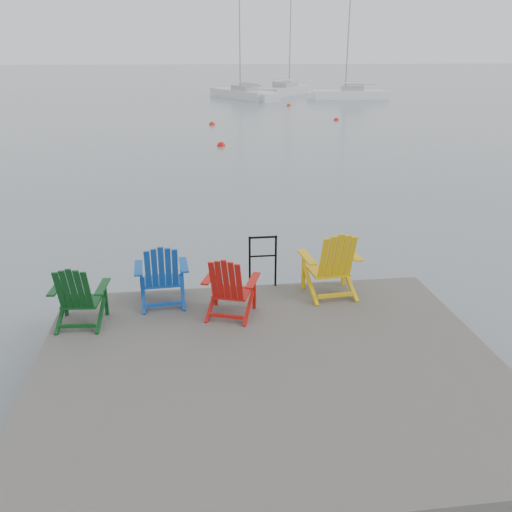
{
  "coord_description": "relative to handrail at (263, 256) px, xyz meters",
  "views": [
    {
      "loc": [
        -0.94,
        -5.91,
        4.25
      ],
      "look_at": [
        0.21,
        2.99,
        0.85
      ],
      "focal_mm": 38.0,
      "sensor_mm": 36.0,
      "label": 1
    }
  ],
  "objects": [
    {
      "name": "chair_red",
      "position": [
        -0.64,
        -1.02,
        -0.05
      ],
      "size": [
        0.93,
        0.89,
        0.98
      ],
      "rotation": [
        0.0,
        0.0,
        -0.33
      ],
      "color": "#AF130C",
      "rests_on": "dock"
    },
    {
      "name": "handrail",
      "position": [
        0.0,
        0.0,
        0.0
      ],
      "size": [
        0.48,
        0.04,
        0.9
      ],
      "color": "black",
      "rests_on": "dock"
    },
    {
      "name": "buoy_a",
      "position": [
        0.49,
        17.79,
        -1.04
      ],
      "size": [
        0.4,
        0.4,
        0.4
      ],
      "primitive_type": "sphere",
      "color": "red",
      "rests_on": "ground"
    },
    {
      "name": "ground",
      "position": [
        -0.25,
        -2.45,
        -1.04
      ],
      "size": [
        400.0,
        400.0,
        0.0
      ],
      "primitive_type": "plane",
      "color": "slate",
      "rests_on": "ground"
    },
    {
      "name": "chair_blue",
      "position": [
        -1.65,
        -0.49,
        -0.02
      ],
      "size": [
        0.86,
        0.8,
        1.03
      ],
      "rotation": [
        0.0,
        0.0,
        0.07
      ],
      "color": "#0F429E",
      "rests_on": "dock"
    },
    {
      "name": "chair_green",
      "position": [
        -2.82,
        -1.05,
        -0.05
      ],
      "size": [
        0.82,
        0.77,
        0.97
      ],
      "rotation": [
        0.0,
        0.0,
        -0.09
      ],
      "color": "#0A3B14",
      "rests_on": "dock"
    },
    {
      "name": "sailboat_mid",
      "position": [
        9.66,
        50.27,
        -0.69
      ],
      "size": [
        7.32,
        8.56,
        12.33
      ],
      "rotation": [
        0.0,
        0.0,
        -0.65
      ],
      "color": "silver",
      "rests_on": "ground"
    },
    {
      "name": "chair_yellow",
      "position": [
        1.05,
        -0.5,
        0.03
      ],
      "size": [
        0.95,
        0.89,
        1.13
      ],
      "rotation": [
        0.0,
        0.0,
        0.08
      ],
      "color": "#DFAE0C",
      "rests_on": "dock"
    },
    {
      "name": "sailboat_far",
      "position": [
        14.33,
        43.34,
        -0.69
      ],
      "size": [
        6.72,
        2.3,
        9.34
      ],
      "rotation": [
        0.0,
        0.0,
        1.48
      ],
      "color": "white",
      "rests_on": "ground"
    },
    {
      "name": "dock",
      "position": [
        -0.25,
        -2.45,
        -0.69
      ],
      "size": [
        6.0,
        5.0,
        1.4
      ],
      "color": "#282623",
      "rests_on": "ground"
    },
    {
      "name": "sailboat_near",
      "position": [
        4.49,
        45.56,
        -0.69
      ],
      "size": [
        5.91,
        9.04,
        12.24
      ],
      "rotation": [
        0.0,
        0.0,
        0.44
      ],
      "color": "silver",
      "rests_on": "ground"
    },
    {
      "name": "buoy_d",
      "position": [
        7.49,
        37.55,
        -1.04
      ],
      "size": [
        0.39,
        0.39,
        0.39
      ],
      "primitive_type": "sphere",
      "color": "red",
      "rests_on": "ground"
    },
    {
      "name": "buoy_b",
      "position": [
        0.48,
        25.9,
        -1.04
      ],
      "size": [
        0.38,
        0.38,
        0.38
      ],
      "primitive_type": "sphere",
      "color": "red",
      "rests_on": "ground"
    },
    {
      "name": "buoy_c",
      "position": [
        8.73,
        27.18,
        -1.04
      ],
      "size": [
        0.34,
        0.34,
        0.34
      ],
      "primitive_type": "sphere",
      "color": "red",
      "rests_on": "ground"
    }
  ]
}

